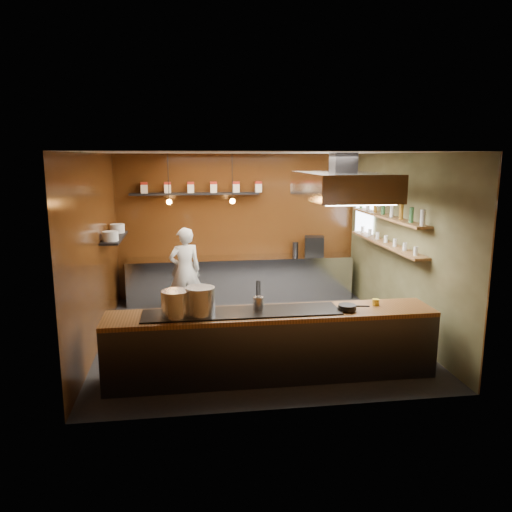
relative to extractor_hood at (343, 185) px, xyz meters
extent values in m
plane|color=black|center=(-1.30, 0.40, -2.51)|extent=(5.00, 5.00, 0.00)
plane|color=#3A170A|center=(-1.30, 2.90, -1.01)|extent=(5.00, 0.00, 5.00)
plane|color=#3A170A|center=(-3.80, 0.40, -1.01)|extent=(0.00, 5.00, 5.00)
plane|color=#424125|center=(1.20, 0.40, -1.01)|extent=(0.00, 5.00, 5.00)
plane|color=silver|center=(-1.30, 0.40, 0.49)|extent=(5.00, 5.00, 0.00)
plane|color=white|center=(1.15, 2.10, -0.61)|extent=(0.00, 1.00, 1.00)
cube|color=silver|center=(-1.30, 2.57, -2.06)|extent=(4.60, 0.65, 0.90)
cube|color=#38383D|center=(-1.30, -1.20, -2.08)|extent=(4.40, 0.70, 0.86)
cube|color=brown|center=(-1.30, -1.20, -1.62)|extent=(4.40, 0.72, 0.06)
cube|color=black|center=(-1.70, -1.20, -1.58)|extent=(2.60, 0.55, 0.02)
cube|color=black|center=(-2.20, 2.76, -0.31)|extent=(2.60, 0.26, 0.04)
cube|color=black|center=(-3.64, 1.40, -0.96)|extent=(0.30, 1.40, 0.04)
cube|color=brown|center=(1.04, 0.70, -0.59)|extent=(0.26, 2.80, 0.04)
cube|color=brown|center=(1.04, 0.70, -1.06)|extent=(0.26, 2.80, 0.04)
cube|color=#38383D|center=(0.00, 0.00, 0.34)|extent=(0.35, 0.35, 0.30)
cube|color=silver|center=(0.00, 0.00, -0.01)|extent=(1.20, 2.00, 0.40)
cube|color=white|center=(0.00, 0.00, -0.22)|extent=(1.00, 1.80, 0.02)
cylinder|color=black|center=(-2.70, 2.10, 0.04)|extent=(0.01, 0.01, 0.90)
sphere|color=orange|center=(-2.70, 2.10, -0.41)|extent=(0.10, 0.10, 0.10)
cylinder|color=black|center=(-1.50, 2.10, 0.04)|extent=(0.01, 0.01, 0.90)
sphere|color=orange|center=(-1.50, 2.10, -0.41)|extent=(0.10, 0.10, 0.10)
cube|color=beige|center=(-3.20, 2.76, -0.20)|extent=(0.13, 0.13, 0.17)
cube|color=maroon|center=(-3.20, 2.76, -0.09)|extent=(0.13, 0.13, 0.05)
cube|color=beige|center=(-2.74, 2.76, -0.20)|extent=(0.13, 0.13, 0.17)
cube|color=maroon|center=(-2.74, 2.76, -0.09)|extent=(0.13, 0.13, 0.05)
cube|color=beige|center=(-2.28, 2.76, -0.20)|extent=(0.13, 0.13, 0.17)
cube|color=maroon|center=(-2.28, 2.76, -0.09)|extent=(0.13, 0.13, 0.05)
cube|color=beige|center=(-1.82, 2.76, -0.20)|extent=(0.13, 0.13, 0.17)
cube|color=maroon|center=(-1.82, 2.76, -0.09)|extent=(0.14, 0.13, 0.05)
cube|color=beige|center=(-1.36, 2.76, -0.20)|extent=(0.13, 0.13, 0.17)
cube|color=maroon|center=(-1.36, 2.76, -0.09)|extent=(0.14, 0.13, 0.05)
cube|color=beige|center=(-0.90, 2.76, -0.20)|extent=(0.13, 0.13, 0.17)
cube|color=maroon|center=(-0.90, 2.76, -0.09)|extent=(0.14, 0.13, 0.05)
cylinder|color=silver|center=(-3.64, 0.95, -0.86)|extent=(0.26, 0.26, 0.16)
cylinder|color=silver|center=(-3.64, 1.85, -0.86)|extent=(0.26, 0.26, 0.16)
cylinder|color=silver|center=(1.04, -0.60, -0.45)|extent=(0.06, 0.06, 0.24)
cylinder|color=#2D5933|center=(1.04, -0.23, -0.45)|extent=(0.06, 0.06, 0.24)
cylinder|color=#8C601E|center=(1.04, 0.14, -0.45)|extent=(0.06, 0.06, 0.24)
cylinder|color=silver|center=(1.04, 0.51, -0.45)|extent=(0.06, 0.06, 0.24)
cylinder|color=#2D5933|center=(1.04, 0.89, -0.45)|extent=(0.06, 0.06, 0.24)
cylinder|color=#8C601E|center=(1.04, 1.26, -0.45)|extent=(0.06, 0.06, 0.24)
cylinder|color=silver|center=(1.04, 1.63, -0.45)|extent=(0.06, 0.06, 0.24)
cylinder|color=#2D5933|center=(1.04, 2.00, -0.45)|extent=(0.06, 0.06, 0.24)
cylinder|color=silver|center=(1.04, -0.45, -0.97)|extent=(0.07, 0.07, 0.13)
cylinder|color=silver|center=(1.04, -0.07, -0.97)|extent=(0.07, 0.07, 0.13)
cylinder|color=silver|center=(1.04, 0.32, -0.97)|extent=(0.07, 0.07, 0.13)
cylinder|color=silver|center=(1.04, 0.70, -0.97)|extent=(0.07, 0.07, 0.13)
cylinder|color=silver|center=(1.04, 1.08, -0.97)|extent=(0.07, 0.07, 0.13)
cylinder|color=silver|center=(1.04, 1.47, -0.97)|extent=(0.07, 0.07, 0.13)
cylinder|color=silver|center=(1.04, 1.85, -0.97)|extent=(0.07, 0.07, 0.13)
cylinder|color=silver|center=(-2.24, -1.26, -1.38)|extent=(0.49, 0.49, 0.37)
cylinder|color=silver|center=(-2.56, -1.28, -1.39)|extent=(0.47, 0.47, 0.34)
cylinder|color=#B3B6BA|center=(-1.48, -1.15, -1.48)|extent=(0.16, 0.16, 0.18)
cylinder|color=black|center=(-0.30, -1.30, -1.55)|extent=(0.25, 0.25, 0.03)
cylinder|color=black|center=(-0.30, -1.30, -1.52)|extent=(0.23, 0.23, 0.03)
cylinder|color=black|center=(-0.10, -1.34, -1.52)|extent=(0.18, 0.06, 0.02)
cylinder|color=yellow|center=(0.17, -1.11, -1.54)|extent=(0.12, 0.12, 0.09)
cube|color=black|center=(0.27, 2.60, -1.41)|extent=(0.47, 0.45, 0.39)
imported|color=silver|center=(-2.44, 1.83, -1.68)|extent=(0.67, 0.52, 1.65)
camera|label=1|loc=(-2.41, -7.45, 0.44)|focal=35.00mm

